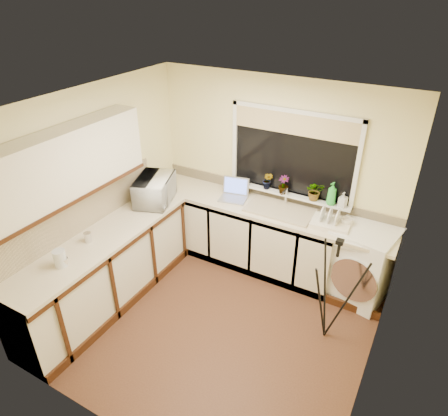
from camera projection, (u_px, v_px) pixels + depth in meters
floor at (217, 322)px, 4.60m from camera, size 3.20×3.20×0.00m
ceiling at (215, 108)px, 3.38m from camera, size 3.20×3.20×0.00m
wall_back at (276, 175)px, 5.13m from camera, size 3.20×0.00×3.20m
wall_front at (109, 332)px, 2.85m from camera, size 3.20×0.00×3.20m
wall_left at (96, 194)px, 4.67m from camera, size 0.00×3.00×3.00m
wall_right at (386, 283)px, 3.31m from camera, size 0.00×3.00×3.00m
base_cabinet_back at (241, 232)px, 5.43m from camera, size 2.55×0.60×0.86m
base_cabinet_left at (107, 271)px, 4.71m from camera, size 0.54×2.40×0.86m
worktop_back at (265, 209)px, 5.07m from camera, size 3.20×0.60×0.04m
worktop_left at (102, 239)px, 4.48m from camera, size 0.60×2.40×0.04m
upper_cabinet at (66, 165)px, 3.97m from camera, size 0.28×1.90×0.70m
splashback_left at (79, 213)px, 4.48m from camera, size 0.02×2.40×0.45m
splashback_back at (274, 193)px, 5.24m from camera, size 3.20×0.02×0.14m
window_glass at (293, 154)px, 4.87m from camera, size 1.50×0.02×1.00m
window_blind at (295, 124)px, 4.66m from camera, size 1.50×0.02×0.25m
windowsill at (288, 194)px, 5.08m from camera, size 1.60×0.14×0.03m
sink at (280, 210)px, 4.97m from camera, size 0.82×0.46×0.03m
faucet at (286, 196)px, 5.05m from camera, size 0.03×0.03×0.24m
washing_machine at (361, 263)px, 4.78m from camera, size 0.77×0.75×0.93m
laptop at (234, 193)px, 5.25m from camera, size 0.39×0.35×0.25m
kettle at (151, 200)px, 4.98m from camera, size 0.18×0.18×0.23m
dish_rack at (331, 224)px, 4.66m from camera, size 0.45×0.35×0.06m
tripod at (332, 291)px, 4.12m from camera, size 0.70×0.70×1.25m
glass_jug at (60, 258)px, 3.99m from camera, size 0.12×0.12×0.18m
steel_jar at (88, 237)px, 4.38m from camera, size 0.08×0.08×0.11m
microwave at (155, 190)px, 5.11m from camera, size 0.59×0.71×0.33m
plant_b at (268, 181)px, 5.11m from camera, size 0.14×0.11×0.23m
plant_c at (283, 185)px, 5.01m from camera, size 0.15×0.15×0.23m
plant_d at (315, 191)px, 4.86m from camera, size 0.27×0.26×0.24m
soap_bottle_green at (332, 194)px, 4.75m from camera, size 0.14×0.14×0.28m
soap_bottle_clear at (343, 200)px, 4.72m from camera, size 0.10×0.10×0.18m
cup_back at (346, 223)px, 4.64m from camera, size 0.18×0.18×0.11m
cup_left at (64, 262)px, 4.02m from camera, size 0.12×0.12×0.09m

